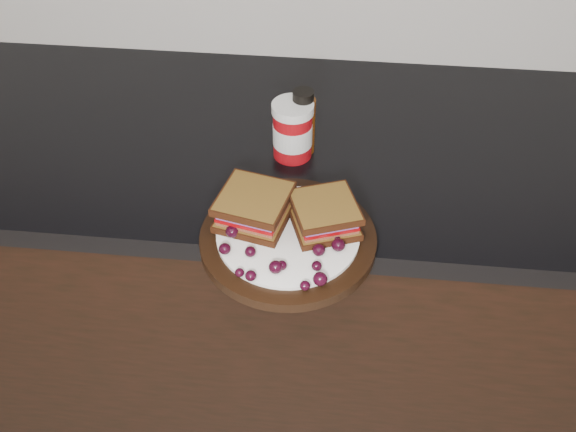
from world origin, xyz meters
name	(u,v)px	position (x,y,z in m)	size (l,w,h in m)	color
base_cabinets	(251,291)	(0.00, 1.70, 0.43)	(3.96, 0.58, 0.86)	black
countertop	(241,142)	(0.00, 1.70, 0.88)	(3.98, 0.60, 0.04)	black
plate	(288,239)	(0.12, 1.42, 0.91)	(0.28, 0.28, 0.02)	black
sandwich_left	(254,207)	(0.06, 1.44, 0.95)	(0.11, 0.11, 0.05)	brown
sandwich_right	(325,215)	(0.18, 1.44, 0.95)	(0.10, 0.10, 0.04)	brown
grape_0	(225,249)	(0.03, 1.36, 0.93)	(0.02, 0.02, 0.02)	black
grape_1	(250,252)	(0.07, 1.36, 0.93)	(0.02, 0.02, 0.02)	black
grape_2	(240,273)	(0.06, 1.32, 0.93)	(0.01, 0.01, 0.01)	black
grape_3	(251,276)	(0.08, 1.32, 0.93)	(0.02, 0.02, 0.02)	black
grape_4	(276,267)	(0.11, 1.33, 0.93)	(0.02, 0.02, 0.02)	black
grape_5	(282,265)	(0.12, 1.34, 0.93)	(0.02, 0.02, 0.01)	black
grape_6	(305,286)	(0.16, 1.31, 0.93)	(0.02, 0.02, 0.01)	black
grape_7	(320,279)	(0.18, 1.32, 0.93)	(0.02, 0.02, 0.02)	black
grape_8	(317,266)	(0.17, 1.35, 0.93)	(0.02, 0.02, 0.01)	black
grape_9	(319,250)	(0.17, 1.38, 0.93)	(0.02, 0.02, 0.02)	black
grape_10	(338,245)	(0.20, 1.39, 0.93)	(0.02, 0.02, 0.02)	black
grape_11	(337,239)	(0.20, 1.40, 0.93)	(0.02, 0.02, 0.01)	black
grape_12	(344,229)	(0.21, 1.42, 0.93)	(0.02, 0.02, 0.02)	black
grape_13	(333,210)	(0.19, 1.47, 0.93)	(0.02, 0.02, 0.02)	black
grape_14	(270,201)	(0.08, 1.48, 0.93)	(0.02, 0.02, 0.01)	black
grape_15	(269,210)	(0.09, 1.46, 0.93)	(0.02, 0.02, 0.02)	black
grape_16	(237,213)	(0.04, 1.45, 0.93)	(0.02, 0.02, 0.02)	black
grape_17	(244,226)	(0.05, 1.42, 0.93)	(0.02, 0.02, 0.02)	black
grape_18	(232,231)	(0.04, 1.40, 0.93)	(0.02, 0.02, 0.02)	black
grape_19	(264,204)	(0.08, 1.47, 0.93)	(0.02, 0.02, 0.02)	black
grape_20	(262,220)	(0.08, 1.43, 0.93)	(0.02, 0.02, 0.02)	black
grape_21	(255,232)	(0.07, 1.41, 0.93)	(0.01, 0.01, 0.01)	black
condiment_jar	(293,130)	(0.11, 1.65, 0.96)	(0.07, 0.07, 0.11)	maroon
oil_bottle	(303,122)	(0.12, 1.66, 0.96)	(0.05, 0.05, 0.13)	#532608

